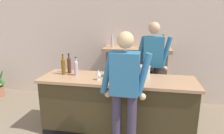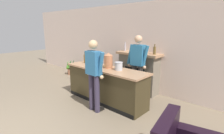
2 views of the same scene
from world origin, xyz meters
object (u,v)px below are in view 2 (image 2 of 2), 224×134
at_px(ice_bucket_steel, 119,66).
at_px(wine_glass_back_row, 95,63).
at_px(fireplace_stone, 138,72).
at_px(potted_plant_corner, 71,67).
at_px(wine_bottle_riesling_slim, 85,58).
at_px(wine_glass_mid_counter, 99,64).
at_px(wine_bottle_cabernet_heavy, 89,58).
at_px(person_customer, 94,73).
at_px(person_bartender, 137,65).
at_px(copper_dispenser, 108,60).
at_px(wine_bottle_chardonnay_pale, 89,59).

height_order(ice_bucket_steel, wine_glass_back_row, ice_bucket_steel).
xyz_separation_m(fireplace_stone, ice_bucket_steel, (0.18, -1.18, 0.42)).
bearing_deg(wine_glass_back_row, potted_plant_corner, 158.36).
distance_m(wine_bottle_riesling_slim, wine_glass_mid_counter, 0.83).
bearing_deg(wine_bottle_riesling_slim, potted_plant_corner, 156.76).
bearing_deg(wine_bottle_cabernet_heavy, person_customer, -35.20).
height_order(potted_plant_corner, wine_bottle_riesling_slim, wine_bottle_riesling_slim).
height_order(person_bartender, copper_dispenser, person_bartender).
distance_m(ice_bucket_steel, wine_bottle_chardonnay_pale, 1.10).
height_order(person_customer, copper_dispenser, person_customer).
distance_m(fireplace_stone, wine_glass_mid_counter, 1.48).
bearing_deg(wine_bottle_cabernet_heavy, wine_bottle_chardonnay_pale, -35.31).
height_order(potted_plant_corner, copper_dispenser, copper_dispenser).
xyz_separation_m(fireplace_stone, wine_bottle_cabernet_heavy, (-1.09, -1.08, 0.46)).
height_order(fireplace_stone, wine_glass_mid_counter, fireplace_stone).
bearing_deg(wine_bottle_cabernet_heavy, person_bartender, 20.39).
xyz_separation_m(copper_dispenser, wine_glass_mid_counter, (-0.17, -0.19, -0.09)).
xyz_separation_m(copper_dispenser, wine_bottle_chardonnay_pale, (-0.75, -0.02, -0.07)).
bearing_deg(wine_bottle_cabernet_heavy, wine_glass_mid_counter, -21.79).
bearing_deg(wine_glass_mid_counter, person_customer, -55.46).
distance_m(potted_plant_corner, person_customer, 3.67).
relative_size(copper_dispenser, wine_glass_mid_counter, 2.54).
height_order(person_customer, wine_bottle_chardonnay_pale, person_customer).
xyz_separation_m(wine_bottle_chardonnay_pale, wine_bottle_cabernet_heavy, (-0.17, 0.12, 0.01)).
relative_size(potted_plant_corner, person_customer, 0.40).
xyz_separation_m(fireplace_stone, wine_glass_mid_counter, (-0.34, -1.37, 0.42)).
bearing_deg(ice_bucket_steel, fireplace_stone, 98.85).
distance_m(potted_plant_corner, wine_bottle_riesling_slim, 2.47).
bearing_deg(ice_bucket_steel, wine_bottle_riesling_slim, -179.95).
height_order(copper_dispenser, wine_bottle_cabernet_heavy, copper_dispenser).
relative_size(fireplace_stone, ice_bucket_steel, 7.49).
relative_size(wine_glass_mid_counter, wine_glass_back_row, 0.96).
bearing_deg(potted_plant_corner, wine_glass_mid_counter, -20.70).
distance_m(copper_dispenser, wine_glass_back_row, 0.39).
bearing_deg(fireplace_stone, wine_bottle_riesling_slim, -134.31).
bearing_deg(wine_glass_mid_counter, copper_dispenser, 48.96).
bearing_deg(ice_bucket_steel, wine_glass_back_row, -164.31).
distance_m(ice_bucket_steel, wine_bottle_riesling_slim, 1.34).
height_order(ice_bucket_steel, wine_bottle_cabernet_heavy, wine_bottle_cabernet_heavy).
bearing_deg(wine_bottle_cabernet_heavy, potted_plant_corner, 159.67).
relative_size(ice_bucket_steel, wine_glass_mid_counter, 1.29).
height_order(potted_plant_corner, wine_glass_mid_counter, wine_glass_mid_counter).
bearing_deg(wine_glass_mid_counter, wine_bottle_cabernet_heavy, 158.21).
distance_m(potted_plant_corner, wine_bottle_cabernet_heavy, 2.49).
distance_m(fireplace_stone, wine_bottle_riesling_slim, 1.71).
xyz_separation_m(person_bartender, wine_bottle_riesling_slim, (-1.48, -0.63, 0.09)).
relative_size(potted_plant_corner, wine_bottle_chardonnay_pale, 2.24).
relative_size(fireplace_stone, wine_glass_back_row, 9.32).
xyz_separation_m(potted_plant_corner, wine_bottle_riesling_slim, (2.15, -0.92, 0.78)).
xyz_separation_m(fireplace_stone, person_bartender, (0.32, -0.55, 0.37)).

